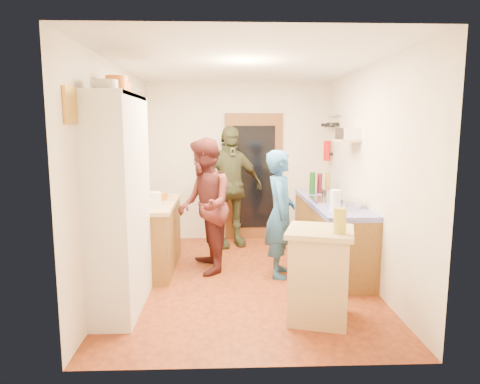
{
  "coord_description": "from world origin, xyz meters",
  "views": [
    {
      "loc": [
        -0.24,
        -5.12,
        1.88
      ],
      "look_at": [
        -0.04,
        0.15,
        1.07
      ],
      "focal_mm": 32.0,
      "sensor_mm": 36.0,
      "label": 1
    }
  ],
  "objects": [
    {
      "name": "left_counter_top",
      "position": [
        -1.2,
        0.45,
        0.88
      ],
      "size": [
        0.64,
        1.44,
        0.05
      ],
      "primitive_type": "cube",
      "color": "tan",
      "rests_on": "left_counter_base"
    },
    {
      "name": "fire_extinguisher",
      "position": [
        1.41,
        1.7,
        1.5
      ],
      "size": [
        0.11,
        0.11,
        0.32
      ],
      "primitive_type": "cylinder",
      "color": "red",
      "rests_on": "wall_right"
    },
    {
      "name": "paper_towel",
      "position": [
        1.05,
        -0.26,
        1.03
      ],
      "size": [
        0.15,
        0.15,
        0.26
      ],
      "primitive_type": "cylinder",
      "rotation": [
        0.0,
        0.0,
        0.32
      ],
      "color": "white",
      "rests_on": "right_counter_top"
    },
    {
      "name": "toaster",
      "position": [
        -1.15,
        0.07,
        1.0
      ],
      "size": [
        0.29,
        0.23,
        0.19
      ],
      "primitive_type": "cube",
      "rotation": [
        0.0,
        0.0,
        0.26
      ],
      "color": "white",
      "rests_on": "left_counter_top"
    },
    {
      "name": "person_left",
      "position": [
        -0.47,
        0.35,
        0.87
      ],
      "size": [
        0.8,
        0.95,
        1.75
      ],
      "primitive_type": "imported",
      "rotation": [
        0.0,
        0.0,
        -1.4
      ],
      "color": "#4B1D1C",
      "rests_on": "ground"
    },
    {
      "name": "orange_pot_b",
      "position": [
        -1.3,
        -0.45,
        2.27
      ],
      "size": [
        0.16,
        0.16,
        0.14
      ],
      "primitive_type": "cylinder",
      "color": "orange",
      "rests_on": "hutch_top_shelf"
    },
    {
      "name": "orange_pot_a",
      "position": [
        -1.3,
        -0.72,
        2.29
      ],
      "size": [
        0.22,
        0.22,
        0.18
      ],
      "primitive_type": "cylinder",
      "color": "orange",
      "rests_on": "hutch_top_shelf"
    },
    {
      "name": "door_glass",
      "position": [
        0.25,
        1.94,
        1.05
      ],
      "size": [
        0.7,
        0.02,
        1.7
      ],
      "primitive_type": "cube",
      "color": "black",
      "rests_on": "door_frame"
    },
    {
      "name": "island_base",
      "position": [
        0.68,
        -1.16,
        0.43
      ],
      "size": [
        0.68,
        0.68,
        0.86
      ],
      "primitive_type": "cube",
      "rotation": [
        0.0,
        0.0,
        -0.28
      ],
      "color": "tan",
      "rests_on": "ground"
    },
    {
      "name": "pan_hang_c",
      "position": [
        1.4,
        1.75,
        1.91
      ],
      "size": [
        0.17,
        0.17,
        0.05
      ],
      "primitive_type": "cylinder",
      "color": "black",
      "rests_on": "pan_rail"
    },
    {
      "name": "person_hob",
      "position": [
        0.49,
        0.09,
        0.8
      ],
      "size": [
        0.46,
        0.63,
        1.6
      ],
      "primitive_type": "imported",
      "rotation": [
        0.0,
        0.0,
        1.44
      ],
      "color": "#26568D",
      "rests_on": "ground"
    },
    {
      "name": "wall_right",
      "position": [
        1.51,
        0.0,
        1.3
      ],
      "size": [
        0.02,
        4.0,
        2.6
      ],
      "primitive_type": "cube",
      "color": "silver",
      "rests_on": "ground"
    },
    {
      "name": "right_counter_base",
      "position": [
        1.2,
        0.5,
        0.42
      ],
      "size": [
        0.6,
        2.2,
        0.84
      ],
      "primitive_type": "cube",
      "color": "brown",
      "rests_on": "ground"
    },
    {
      "name": "radio",
      "position": [
        1.37,
        0.45,
        1.79
      ],
      "size": [
        0.25,
        0.32,
        0.15
      ],
      "primitive_type": "cube",
      "rotation": [
        0.0,
        0.0,
        0.12
      ],
      "color": "silver",
      "rests_on": "wall_shelf"
    },
    {
      "name": "hutch_top_shelf",
      "position": [
        -1.3,
        -0.8,
        2.18
      ],
      "size": [
        0.4,
        1.14,
        0.04
      ],
      "primitive_type": "cube",
      "color": "silver",
      "rests_on": "hutch_body"
    },
    {
      "name": "mixing_bowl",
      "position": [
        1.3,
        -0.03,
        0.95
      ],
      "size": [
        0.32,
        0.32,
        0.11
      ],
      "primitive_type": "cylinder",
      "rotation": [
        0.0,
        0.0,
        -0.14
      ],
      "color": "silver",
      "rests_on": "right_counter_top"
    },
    {
      "name": "pan_hang_a",
      "position": [
        1.4,
        1.35,
        1.92
      ],
      "size": [
        0.18,
        0.18,
        0.05
      ],
      "primitive_type": "cylinder",
      "color": "black",
      "rests_on": "pan_rail"
    },
    {
      "name": "pan_hang_b",
      "position": [
        1.4,
        1.55,
        1.9
      ],
      "size": [
        0.16,
        0.16,
        0.05
      ],
      "primitive_type": "cylinder",
      "color": "black",
      "rests_on": "pan_rail"
    },
    {
      "name": "wall_back",
      "position": [
        0.0,
        2.01,
        1.3
      ],
      "size": [
        3.0,
        0.02,
        2.6
      ],
      "primitive_type": "cube",
      "color": "silver",
      "rests_on": "ground"
    },
    {
      "name": "cutting_board",
      "position": [
        0.65,
        -1.1,
        0.9
      ],
      "size": [
        0.41,
        0.37,
        0.02
      ],
      "primitive_type": "cube",
      "rotation": [
        0.0,
        0.0,
        -0.28
      ],
      "color": "white",
      "rests_on": "island_top"
    },
    {
      "name": "bottle_b",
      "position": [
        1.18,
        1.14,
        1.05
      ],
      "size": [
        0.08,
        0.08,
        0.3
      ],
      "primitive_type": "cylinder",
      "rotation": [
        0.0,
        0.0,
        -0.05
      ],
      "color": "#591419",
      "rests_on": "right_counter_top"
    },
    {
      "name": "kettle",
      "position": [
        -1.25,
        0.23,
        0.98
      ],
      "size": [
        0.15,
        0.15,
        0.17
      ],
      "primitive_type": "cylinder",
      "rotation": [
        0.0,
        0.0,
        -0.01
      ],
      "color": "white",
      "rests_on": "left_counter_top"
    },
    {
      "name": "pan_rail",
      "position": [
        1.46,
        1.52,
        2.05
      ],
      "size": [
        0.02,
        0.65,
        0.02
      ],
      "primitive_type": "cylinder",
      "rotation": [
        1.57,
        0.0,
        0.0
      ],
      "color": "silver",
      "rests_on": "wall_right"
    },
    {
      "name": "wall_shelf",
      "position": [
        1.37,
        0.45,
        1.7
      ],
      "size": [
        0.26,
        0.42,
        0.03
      ],
      "primitive_type": "cube",
      "color": "tan",
      "rests_on": "wall_right"
    },
    {
      "name": "ext_bracket",
      "position": [
        1.47,
        1.7,
        1.45
      ],
      "size": [
        0.06,
        0.1,
        0.04
      ],
      "primitive_type": "cube",
      "color": "black",
      "rests_on": "wall_right"
    },
    {
      "name": "ceiling",
      "position": [
        0.0,
        0.0,
        2.61
      ],
      "size": [
        3.0,
        4.0,
        0.02
      ],
      "primitive_type": "cube",
      "color": "silver",
      "rests_on": "ground"
    },
    {
      "name": "bottle_c",
      "position": [
        1.31,
        1.18,
        1.05
      ],
      "size": [
        0.09,
        0.09,
        0.3
      ],
      "primitive_type": "cylinder",
      "rotation": [
        0.0,
        0.0,
        0.22
      ],
      "color": "olive",
      "rests_on": "right_counter_top"
    },
    {
      "name": "hob",
      "position": [
        1.2,
        0.37,
        0.92
      ],
      "size": [
        0.55,
        0.58,
        0.04
      ],
      "primitive_type": "cube",
      "color": "silver",
      "rests_on": "right_counter_top"
    },
    {
      "name": "wall_front",
      "position": [
        0.0,
        -2.01,
        1.3
      ],
      "size": [
        3.0,
        0.02,
        2.6
      ],
      "primitive_type": "cube",
      "color": "silver",
      "rests_on": "ground"
    },
    {
      "name": "chopping_board",
      "position": [
        -1.18,
        0.94,
        0.91
      ],
      "size": [
        0.36,
        0.31,
        0.02
      ],
      "primitive_type": "cube",
      "rotation": [
        0.0,
        0.0,
        0.33
      ],
      "color": "tan",
      "rests_on": "left_counter_top"
    },
    {
      "name": "person_back",
      "position": [
        -0.15,
        1.54,
        0.95
      ],
      "size": [
        1.2,
        0.8,
        1.89
      ],
      "primitive_type": "imported",
      "rotation": [
        0.0,
        0.0,
        0.34
      ],
      "color": "#393B24",
      "rests_on": "ground"
    },
    {
      "name": "oil_jar",
      "position": [
        0.82,
        -1.32,
        1.03
      ],
      "size": [
        0.15,
        0.15,
        0.23
      ],
      "primitive_type": "cylinder",
      "rotation": [
        0.0,
        0.0,
        -0.28
      ],
      "color": "#AD9E2D",
      "rests_on": "island_top"
    },
    {
      "name": "hutch_body",
      "position": [
        -1.3,
        -0.8,
        1.1
      ],
      "size": [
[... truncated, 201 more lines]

